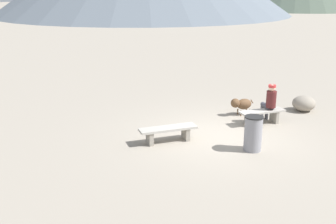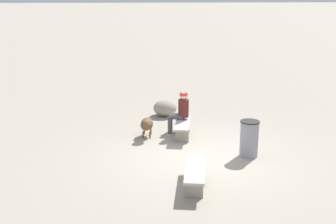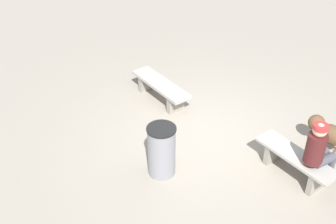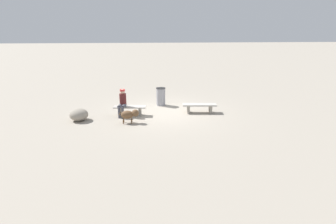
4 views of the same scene
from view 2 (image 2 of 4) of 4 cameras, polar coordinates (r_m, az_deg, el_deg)
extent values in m
cube|color=#9E9384|center=(11.71, 4.01, -5.91)|extent=(210.00, 210.00, 0.06)
cube|color=gray|center=(9.57, 3.33, -9.67)|extent=(0.17, 0.40, 0.37)
cube|color=gray|center=(10.55, 3.49, -7.16)|extent=(0.17, 0.40, 0.37)
cube|color=#B2ADA3|center=(9.97, 3.43, -7.22)|extent=(1.68, 0.66, 0.07)
cube|color=gray|center=(12.73, 1.77, -2.98)|extent=(0.15, 0.39, 0.40)
cube|color=gray|center=(13.62, 1.99, -1.71)|extent=(0.15, 0.39, 0.40)
cube|color=#B2ADA3|center=(13.11, 1.89, -1.39)|extent=(1.55, 0.63, 0.05)
cylinder|color=#511E1E|center=(13.30, 1.97, 0.50)|extent=(0.31, 0.31, 0.53)
sphere|color=beige|center=(13.20, 1.99, 2.03)|extent=(0.22, 0.22, 0.22)
cylinder|color=red|center=(13.19, 1.99, 2.29)|extent=(0.24, 0.24, 0.08)
cylinder|color=#4C4C56|center=(13.48, 1.18, -0.45)|extent=(0.25, 0.43, 0.15)
cylinder|color=#4C4C56|center=(13.59, 0.34, -1.46)|extent=(0.11, 0.11, 0.52)
cylinder|color=#4C4C56|center=(13.32, 1.05, -0.65)|extent=(0.25, 0.43, 0.15)
cylinder|color=#4C4C56|center=(13.43, 0.20, -1.67)|extent=(0.11, 0.11, 0.52)
ellipsoid|color=brown|center=(13.17, -2.69, -1.53)|extent=(0.57, 0.41, 0.36)
sphere|color=brown|center=(12.82, -2.82, -1.68)|extent=(0.31, 0.31, 0.31)
cylinder|color=brown|center=(13.09, -2.30, -2.92)|extent=(0.04, 0.04, 0.19)
cylinder|color=brown|center=(13.10, -3.17, -2.91)|extent=(0.04, 0.04, 0.19)
cylinder|color=brown|center=(13.41, -2.19, -2.44)|extent=(0.04, 0.04, 0.19)
cylinder|color=brown|center=(13.43, -3.03, -2.43)|extent=(0.04, 0.04, 0.19)
cylinder|color=brown|center=(13.45, -2.58, -0.91)|extent=(0.12, 0.04, 0.15)
cylinder|color=gray|center=(11.80, 10.25, -3.42)|extent=(0.47, 0.47, 0.92)
cylinder|color=black|center=(11.65, 10.36, -1.21)|extent=(0.50, 0.50, 0.03)
ellipsoid|color=gray|center=(15.26, -0.38, 0.52)|extent=(0.98, 0.97, 0.54)
camera|label=1|loc=(11.36, 66.35, 6.24)|focal=43.47mm
camera|label=3|loc=(16.26, 21.47, 17.58)|focal=45.48mm
camera|label=4|loc=(15.97, -43.62, 9.29)|focal=26.62mm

